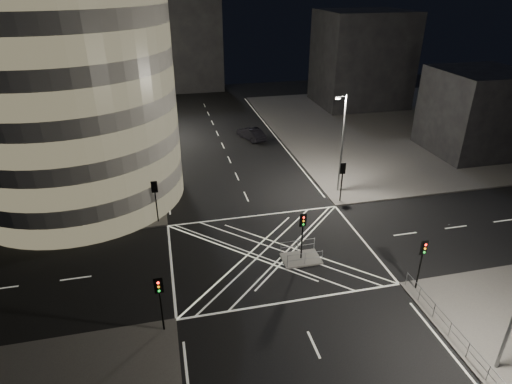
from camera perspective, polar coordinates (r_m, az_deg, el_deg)
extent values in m
plane|color=black|center=(34.99, 2.08, -8.00)|extent=(120.00, 120.00, 0.00)
cube|color=#524F4D|center=(68.78, 20.13, 8.40)|extent=(42.00, 42.00, 0.15)
cube|color=slate|center=(34.28, 6.00, -8.83)|extent=(3.00, 2.00, 0.15)
cylinder|color=gray|center=(43.11, -24.79, 14.71)|extent=(20.00, 20.00, 25.00)
cube|color=gray|center=(71.67, -25.68, 17.32)|extent=(24.00, 16.00, 22.00)
cube|color=black|center=(76.59, 13.87, 16.87)|extent=(14.00, 12.00, 15.00)
cube|color=black|center=(59.56, 27.23, 9.50)|extent=(10.00, 10.00, 10.00)
cube|color=black|center=(86.45, -11.09, 19.11)|extent=(18.00, 8.00, 18.00)
cylinder|color=black|center=(41.06, -15.54, -0.61)|extent=(0.32, 0.32, 3.15)
ellipsoid|color=black|center=(39.97, -16.00, 2.72)|extent=(3.79, 3.79, 4.36)
cylinder|color=black|center=(46.36, -15.48, 3.11)|extent=(0.32, 0.32, 3.85)
ellipsoid|color=black|center=(45.27, -15.95, 6.64)|extent=(4.10, 4.10, 4.71)
cylinder|color=black|center=(52.03, -15.35, 5.42)|extent=(0.32, 0.32, 3.31)
ellipsoid|color=black|center=(51.13, -15.72, 8.31)|extent=(4.06, 4.06, 4.67)
cylinder|color=black|center=(57.61, -15.30, 7.74)|extent=(0.32, 0.32, 3.75)
ellipsoid|color=black|center=(56.67, -15.70, 10.88)|extent=(5.17, 5.17, 5.95)
cylinder|color=black|center=(63.42, -15.20, 9.20)|extent=(0.32, 0.32, 3.16)
ellipsoid|color=black|center=(62.71, -15.49, 11.48)|extent=(3.79, 3.79, 4.36)
cylinder|color=black|center=(39.06, -13.10, -1.91)|extent=(0.12, 0.12, 3.00)
cube|color=black|center=(38.18, -13.40, 0.66)|extent=(0.28, 0.22, 0.90)
cube|color=black|center=(38.18, -13.40, 0.66)|extent=(0.55, 0.04, 1.10)
cylinder|color=black|center=(27.81, -12.45, -15.20)|extent=(0.12, 0.12, 3.00)
cube|color=black|center=(26.56, -12.87, -12.07)|extent=(0.28, 0.22, 0.90)
cube|color=black|center=(26.56, -12.87, -12.07)|extent=(0.55, 0.04, 1.10)
cylinder|color=black|center=(42.38, 11.29, 0.66)|extent=(0.12, 0.12, 3.00)
cube|color=black|center=(41.58, 11.53, 3.08)|extent=(0.28, 0.22, 0.90)
cube|color=black|center=(41.58, 11.53, 3.08)|extent=(0.55, 0.04, 1.10)
cylinder|color=black|center=(32.31, 20.91, -9.80)|extent=(0.12, 0.12, 3.00)
cube|color=black|center=(31.24, 21.49, -6.91)|extent=(0.28, 0.22, 0.90)
cube|color=black|center=(31.24, 21.49, -6.91)|extent=(0.55, 0.04, 1.10)
cylinder|color=black|center=(33.39, 6.13, -6.63)|extent=(0.12, 0.12, 3.00)
cube|color=black|center=(32.36, 6.30, -3.75)|extent=(0.28, 0.22, 0.90)
cube|color=black|center=(32.36, 6.30, -3.75)|extent=(0.55, 0.04, 1.10)
cylinder|color=slate|center=(42.39, -14.70, 5.47)|extent=(0.20, 0.20, 10.00)
cylinder|color=slate|center=(40.93, -14.85, 11.86)|extent=(0.90, 0.10, 0.10)
cube|color=slate|center=(40.94, -14.20, 11.79)|extent=(0.50, 0.25, 0.18)
cube|color=white|center=(40.97, -14.18, 11.64)|extent=(0.42, 0.20, 0.05)
cylinder|color=slate|center=(59.57, -14.65, 11.59)|extent=(0.20, 0.20, 10.00)
cylinder|color=slate|center=(58.54, -14.76, 16.21)|extent=(0.90, 0.10, 0.10)
cube|color=slate|center=(58.55, -14.30, 16.16)|extent=(0.50, 0.25, 0.18)
cube|color=white|center=(58.57, -14.28, 16.06)|extent=(0.42, 0.20, 0.05)
cylinder|color=slate|center=(43.13, 11.41, 6.19)|extent=(0.20, 0.20, 10.00)
cylinder|color=slate|center=(41.53, 11.44, 12.42)|extent=(0.90, 0.10, 0.10)
cube|color=slate|center=(41.37, 10.84, 12.28)|extent=(0.50, 0.25, 0.18)
cube|color=white|center=(41.40, 10.83, 12.13)|extent=(0.42, 0.20, 0.05)
cube|color=slate|center=(29.48, 25.42, -17.28)|extent=(0.06, 11.70, 1.10)
cube|color=slate|center=(33.24, 6.55, -8.83)|extent=(2.80, 0.06, 1.10)
cube|color=slate|center=(34.62, 5.58, -7.15)|extent=(2.80, 0.06, 1.10)
imported|color=black|center=(58.66, -0.65, 7.78)|extent=(3.34, 5.24, 1.63)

